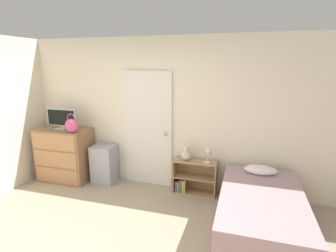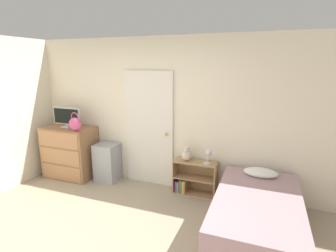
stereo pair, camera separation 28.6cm
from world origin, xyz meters
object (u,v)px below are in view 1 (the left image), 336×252
(dresser, at_px, (65,154))
(handbag, at_px, (72,126))
(desk_lamp, at_px, (209,153))
(storage_bin, at_px, (105,164))
(teddy_bear, at_px, (186,154))
(bed, at_px, (261,213))
(tv, at_px, (61,118))
(bookshelf, at_px, (192,178))

(dresser, xyz_separation_m, handbag, (0.33, -0.17, 0.61))
(handbag, relative_size, desk_lamp, 1.33)
(dresser, bearing_deg, desk_lamp, 2.27)
(storage_bin, relative_size, teddy_bear, 2.68)
(bed, bearing_deg, tv, 169.12)
(bookshelf, bearing_deg, bed, -37.29)
(tv, bearing_deg, desk_lamp, 2.04)
(storage_bin, height_order, teddy_bear, teddy_bear)
(dresser, distance_m, bookshelf, 2.37)
(tv, distance_m, teddy_bear, 2.32)
(tv, relative_size, bookshelf, 0.82)
(desk_lamp, bearing_deg, handbag, -173.10)
(dresser, distance_m, tv, 0.67)
(handbag, relative_size, bed, 0.18)
(dresser, relative_size, desk_lamp, 3.85)
(storage_bin, height_order, desk_lamp, desk_lamp)
(dresser, xyz_separation_m, storage_bin, (0.75, 0.10, -0.14))
(handbag, bearing_deg, desk_lamp, 6.90)
(teddy_bear, bearing_deg, dresser, -176.35)
(dresser, height_order, teddy_bear, dresser)
(teddy_bear, distance_m, desk_lamp, 0.38)
(tv, relative_size, storage_bin, 0.85)
(bookshelf, height_order, desk_lamp, desk_lamp)
(tv, distance_m, bookshelf, 2.54)
(tv, height_order, handbag, tv)
(teddy_bear, bearing_deg, bed, -34.37)
(handbag, distance_m, desk_lamp, 2.34)
(tv, xyz_separation_m, bed, (3.43, -0.66, -0.89))
(tv, relative_size, handbag, 1.75)
(handbag, bearing_deg, bookshelf, 9.20)
(bookshelf, xyz_separation_m, desk_lamp, (0.27, -0.05, 0.49))
(tv, bearing_deg, teddy_bear, 3.37)
(dresser, height_order, tv, tv)
(bookshelf, relative_size, desk_lamp, 2.83)
(tv, bearing_deg, bookshelf, 3.49)
(tv, height_order, desk_lamp, tv)
(handbag, xyz_separation_m, desk_lamp, (2.30, 0.28, -0.35))
(storage_bin, height_order, bookshelf, storage_bin)
(storage_bin, xyz_separation_m, teddy_bear, (1.50, 0.05, 0.33))
(tv, bearing_deg, bed, -10.88)
(bookshelf, bearing_deg, desk_lamp, -10.78)
(handbag, xyz_separation_m, teddy_bear, (1.93, 0.32, -0.41))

